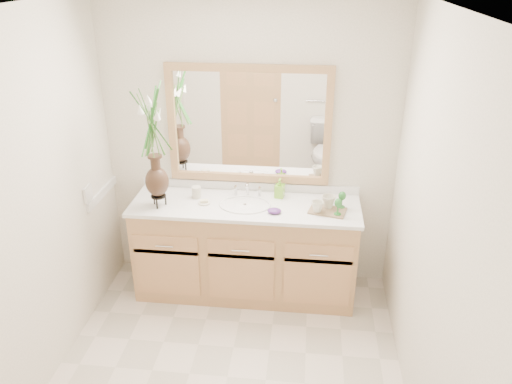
# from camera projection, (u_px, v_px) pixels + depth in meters

# --- Properties ---
(floor) EXTENTS (2.60, 2.60, 0.00)m
(floor) POSITION_uv_depth(u_px,v_px,m) (227.00, 377.00, 3.44)
(floor) COLOR beige
(floor) RESTS_ON ground
(ceiling) EXTENTS (2.40, 2.60, 0.02)m
(ceiling) POSITION_uv_depth(u_px,v_px,m) (215.00, 8.00, 2.42)
(ceiling) COLOR white
(ceiling) RESTS_ON wall_back
(wall_back) EXTENTS (2.40, 0.02, 2.40)m
(wall_back) POSITION_uv_depth(u_px,v_px,m) (249.00, 148.00, 4.10)
(wall_back) COLOR white
(wall_back) RESTS_ON floor
(wall_left) EXTENTS (0.02, 2.60, 2.40)m
(wall_left) POSITION_uv_depth(u_px,v_px,m) (29.00, 214.00, 3.05)
(wall_left) COLOR white
(wall_left) RESTS_ON floor
(wall_right) EXTENTS (0.02, 2.60, 2.40)m
(wall_right) POSITION_uv_depth(u_px,v_px,m) (432.00, 236.00, 2.81)
(wall_right) COLOR white
(wall_right) RESTS_ON floor
(vanity) EXTENTS (1.80, 0.55, 0.80)m
(vanity) POSITION_uv_depth(u_px,v_px,m) (246.00, 250.00, 4.18)
(vanity) COLOR tan
(vanity) RESTS_ON floor
(counter) EXTENTS (1.84, 0.57, 0.03)m
(counter) POSITION_uv_depth(u_px,v_px,m) (245.00, 206.00, 4.01)
(counter) COLOR white
(counter) RESTS_ON vanity
(sink) EXTENTS (0.38, 0.34, 0.23)m
(sink) POSITION_uv_depth(u_px,v_px,m) (245.00, 211.00, 4.01)
(sink) COLOR white
(sink) RESTS_ON counter
(mirror) EXTENTS (1.32, 0.04, 0.97)m
(mirror) POSITION_uv_depth(u_px,v_px,m) (249.00, 125.00, 3.99)
(mirror) COLOR white
(mirror) RESTS_ON wall_back
(switch_plate) EXTENTS (0.02, 0.12, 0.12)m
(switch_plate) POSITION_uv_depth(u_px,v_px,m) (88.00, 193.00, 3.83)
(switch_plate) COLOR white
(switch_plate) RESTS_ON wall_left
(flower_vase) EXTENTS (0.22, 0.22, 0.89)m
(flower_vase) POSITION_uv_depth(u_px,v_px,m) (153.00, 134.00, 3.72)
(flower_vase) COLOR black
(flower_vase) RESTS_ON counter
(tumbler) EXTENTS (0.08, 0.08, 0.10)m
(tumbler) POSITION_uv_depth(u_px,v_px,m) (196.00, 192.00, 4.09)
(tumbler) COLOR beige
(tumbler) RESTS_ON counter
(soap_dish) EXTENTS (0.10, 0.10, 0.03)m
(soap_dish) POSITION_uv_depth(u_px,v_px,m) (204.00, 202.00, 4.00)
(soap_dish) COLOR beige
(soap_dish) RESTS_ON counter
(soap_bottle) EXTENTS (0.08, 0.08, 0.15)m
(soap_bottle) POSITION_uv_depth(u_px,v_px,m) (280.00, 189.00, 4.09)
(soap_bottle) COLOR #76C32E
(soap_bottle) RESTS_ON counter
(purple_dish) EXTENTS (0.12, 0.10, 0.04)m
(purple_dish) POSITION_uv_depth(u_px,v_px,m) (274.00, 211.00, 3.85)
(purple_dish) COLOR #502570
(purple_dish) RESTS_ON counter
(tray) EXTENTS (0.31, 0.24, 0.01)m
(tray) POSITION_uv_depth(u_px,v_px,m) (327.00, 211.00, 3.88)
(tray) COLOR brown
(tray) RESTS_ON counter
(mug_left) EXTENTS (0.12, 0.12, 0.09)m
(mug_left) POSITION_uv_depth(u_px,v_px,m) (317.00, 206.00, 3.83)
(mug_left) COLOR beige
(mug_left) RESTS_ON tray
(mug_right) EXTENTS (0.12, 0.12, 0.11)m
(mug_right) POSITION_uv_depth(u_px,v_px,m) (328.00, 201.00, 3.89)
(mug_right) COLOR beige
(mug_right) RESTS_ON tray
(goblet_front) EXTENTS (0.06, 0.06, 0.13)m
(goblet_front) POSITION_uv_depth(u_px,v_px,m) (338.00, 204.00, 3.77)
(goblet_front) COLOR #246E27
(goblet_front) RESTS_ON tray
(goblet_back) EXTENTS (0.06, 0.06, 0.13)m
(goblet_back) POSITION_uv_depth(u_px,v_px,m) (342.00, 197.00, 3.88)
(goblet_back) COLOR #246E27
(goblet_back) RESTS_ON tray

